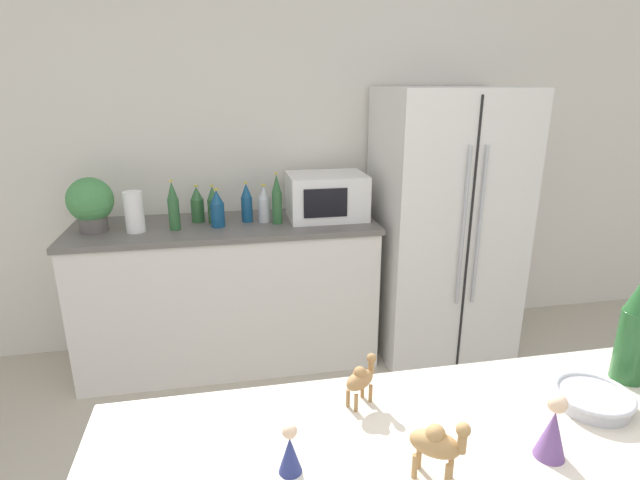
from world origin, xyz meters
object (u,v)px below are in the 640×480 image
object	(u,v)px
back_bottle_5	(213,205)
fruit_bowl	(593,398)
back_bottle_4	(173,206)
back_bottle_1	(277,200)
camel_figurine	(361,378)
back_bottle_0	(264,204)
wise_man_figurine_crimson	(553,430)
back_bottle_6	(197,205)
paper_towel_roll	(134,212)
microwave	(326,196)
wine_bottle	(637,328)
potted_plant	(90,203)
refrigerator	(444,225)
back_bottle_2	(247,203)
camel_figurine_second	(437,443)
back_bottle_3	(217,209)
wise_man_figurine_purple	(290,451)

from	to	relation	value
back_bottle_5	fruit_bowl	bearing A→B (deg)	-65.74
back_bottle_4	fruit_bowl	size ratio (longest dim) A/B	1.55
back_bottle_1	camel_figurine	bearing A→B (deg)	-89.93
back_bottle_0	wise_man_figurine_crimson	bearing A→B (deg)	-79.00
back_bottle_6	wise_man_figurine_crimson	xyz separation A→B (m)	(0.83, -2.29, 0.02)
paper_towel_roll	microwave	bearing A→B (deg)	4.78
back_bottle_0	back_bottle_1	distance (m)	0.10
wine_bottle	wise_man_figurine_crimson	xyz separation A→B (m)	(-0.39, -0.22, -0.09)
potted_plant	microwave	world-z (taller)	potted_plant
back_bottle_1	wine_bottle	size ratio (longest dim) A/B	0.96
refrigerator	potted_plant	size ratio (longest dim) A/B	5.47
back_bottle_2	camel_figurine_second	distance (m)	2.26
camel_figurine_second	paper_towel_roll	bearing A→B (deg)	112.92
refrigerator	back_bottle_0	world-z (taller)	refrigerator
back_bottle_4	back_bottle_6	world-z (taller)	back_bottle_4
paper_towel_roll	back_bottle_3	distance (m)	0.47
back_bottle_0	back_bottle_6	distance (m)	0.41
potted_plant	camel_figurine	world-z (taller)	potted_plant
refrigerator	camel_figurine	world-z (taller)	refrigerator
back_bottle_4	camel_figurine	bearing A→B (deg)	-72.16
back_bottle_1	camel_figurine	xyz separation A→B (m)	(0.00, -1.90, -0.02)
back_bottle_0	back_bottle_2	world-z (taller)	back_bottle_2
back_bottle_0	wise_man_figurine_purple	xyz separation A→B (m)	(-0.13, -2.15, -0.00)
back_bottle_2	camel_figurine	bearing A→B (deg)	-84.79
back_bottle_0	fruit_bowl	xyz separation A→B (m)	(0.64, -2.07, -0.03)
paper_towel_roll	wise_man_figurine_crimson	distance (m)	2.44
wise_man_figurine_purple	back_bottle_6	bearing A→B (deg)	97.02
back_bottle_2	back_bottle_6	bearing A→B (deg)	169.83
microwave	back_bottle_1	size ratio (longest dim) A/B	1.54
potted_plant	camel_figurine_second	world-z (taller)	potted_plant
fruit_bowl	wise_man_figurine_purple	xyz separation A→B (m)	(-0.77, -0.07, 0.03)
potted_plant	back_bottle_0	world-z (taller)	potted_plant
microwave	back_bottle_2	bearing A→B (deg)	179.51
potted_plant	wise_man_figurine_crimson	xyz separation A→B (m)	(1.42, -2.19, -0.04)
back_bottle_1	wine_bottle	bearing A→B (deg)	-68.82
back_bottle_1	back_bottle_4	distance (m)	0.60
back_bottle_0	back_bottle_4	bearing A→B (deg)	-172.63
back_bottle_6	camel_figurine_second	world-z (taller)	back_bottle_6
refrigerator	wise_man_figurine_purple	distance (m)	2.46
back_bottle_4	back_bottle_5	xyz separation A→B (m)	(0.22, 0.11, -0.03)
refrigerator	back_bottle_5	size ratio (longest dim) A/B	7.31
camel_figurine	camel_figurine_second	world-z (taller)	camel_figurine_second
camel_figurine	back_bottle_3	bearing A→B (deg)	100.69
back_bottle_2	camel_figurine_second	bearing A→B (deg)	-83.30
back_bottle_1	camel_figurine_second	world-z (taller)	back_bottle_1
microwave	back_bottle_1	bearing A→B (deg)	-166.64
back_bottle_0	back_bottle_2	bearing A→B (deg)	166.06
paper_towel_roll	camel_figurine_second	distance (m)	2.33
back_bottle_6	fruit_bowl	world-z (taller)	back_bottle_6
back_bottle_0	back_bottle_2	xyz separation A→B (m)	(-0.10, 0.03, 0.01)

